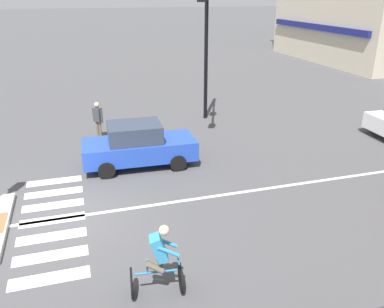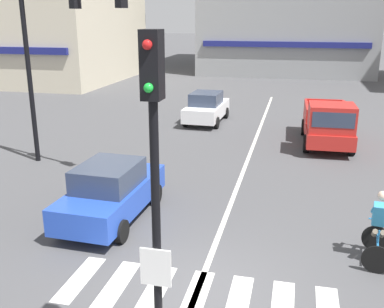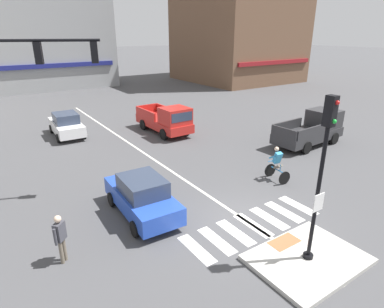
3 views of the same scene
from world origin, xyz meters
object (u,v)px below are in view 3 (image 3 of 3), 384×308
pickup_truck_charcoal_cross_right (313,129)px  car_blue_westbound_near (142,196)px  car_white_westbound_distant (66,125)px  pedestrian_at_curb_left (60,235)px  signal_pole (322,168)px  pickup_truck_red_eastbound_far (167,120)px  traffic_light_mast (10,91)px  cyclist (277,163)px

pickup_truck_charcoal_cross_right → car_blue_westbound_near: bearing=-172.0°
car_white_westbound_distant → pedestrian_at_curb_left: 14.03m
signal_pole → pickup_truck_red_eastbound_far: size_ratio=1.00×
pickup_truck_red_eastbound_far → car_blue_westbound_near: bearing=-124.7°
traffic_light_mast → pedestrian_at_curb_left: 6.17m
car_white_westbound_distant → pickup_truck_red_eastbound_far: pickup_truck_red_eastbound_far is taller
signal_pole → traffic_light_mast: 11.45m
car_blue_westbound_near → pickup_truck_charcoal_cross_right: size_ratio=0.80×
traffic_light_mast → pedestrian_at_curb_left: traffic_light_mast is taller
pickup_truck_red_eastbound_far → traffic_light_mast: bearing=-151.5°
cyclist → pedestrian_at_curb_left: cyclist is taller
traffic_light_mast → pickup_truck_charcoal_cross_right: (16.48, -1.89, -3.74)m
signal_pole → cyclist: (3.75, 4.79, -2.37)m
car_blue_westbound_near → pedestrian_at_curb_left: (-3.33, -1.20, 0.17)m
pickup_truck_red_eastbound_far → pedestrian_at_curb_left: 13.98m
car_white_westbound_distant → cyclist: bearing=-62.9°
car_blue_westbound_near → cyclist: bearing=-6.0°
pickup_truck_charcoal_cross_right → signal_pole: bearing=-143.3°
car_white_westbound_distant → car_blue_westbound_near: same height
car_blue_westbound_near → pickup_truck_red_eastbound_far: size_ratio=0.81×
car_white_westbound_distant → car_blue_westbound_near: 12.40m
car_blue_westbound_near → pickup_truck_charcoal_cross_right: (12.96, 1.83, 0.17)m
pedestrian_at_curb_left → pickup_truck_red_eastbound_far: bearing=46.8°
pedestrian_at_curb_left → signal_pole: bearing=-33.8°
signal_pole → car_blue_westbound_near: size_ratio=1.24×
car_white_westbound_distant → pedestrian_at_curb_left: (-3.49, -13.59, 0.17)m
pickup_truck_charcoal_cross_right → cyclist: size_ratio=3.09×
car_white_westbound_distant → cyclist: (6.70, -13.11, 0.06)m
cyclist → pedestrian_at_curb_left: size_ratio=1.01×
car_white_westbound_distant → pickup_truck_red_eastbound_far: 6.96m
car_white_westbound_distant → cyclist: 14.73m
signal_pole → car_blue_westbound_near: 6.78m
car_blue_westbound_near → car_white_westbound_distant: bearing=89.2°
signal_pole → car_white_westbound_distant: bearing=99.4°
traffic_light_mast → pickup_truck_red_eastbound_far: 11.71m
car_white_westbound_distant → car_blue_westbound_near: size_ratio=1.00×
pickup_truck_red_eastbound_far → car_white_westbound_distant: bearing=150.8°
car_blue_westbound_near → pedestrian_at_curb_left: 3.54m
pedestrian_at_curb_left → car_blue_westbound_near: bearing=19.8°
car_blue_westbound_near → pickup_truck_charcoal_cross_right: pickup_truck_charcoal_cross_right is taller
car_white_westbound_distant → pickup_truck_charcoal_cross_right: 16.60m
car_blue_westbound_near → pickup_truck_charcoal_cross_right: 13.09m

